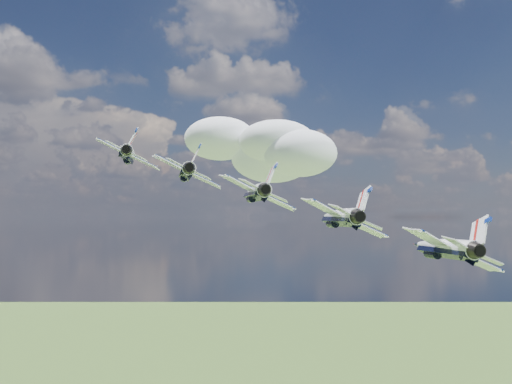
{
  "coord_description": "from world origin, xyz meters",
  "views": [
    {
      "loc": [
        -1.52,
        -86.27,
        149.07
      ],
      "look_at": [
        12.12,
        -13.61,
        152.34
      ],
      "focal_mm": 40.0,
      "sensor_mm": 36.0,
      "label": 1
    }
  ],
  "objects": [
    {
      "name": "cloud_far",
      "position": [
        46.67,
        172.42,
        181.93
      ],
      "size": [
        62.3,
        48.95,
        24.47
      ],
      "primitive_type": "ellipsoid",
      "color": "white"
    },
    {
      "name": "jet_3",
      "position": [
        20.5,
        -22.22,
        149.14
      ],
      "size": [
        11.1,
        14.83,
        8.17
      ],
      "primitive_type": null,
      "rotation": [
        0.0,
        0.44,
        -0.02
      ],
      "color": "white"
    },
    {
      "name": "jet_0",
      "position": [
        -4.66,
        3.61,
        158.74
      ],
      "size": [
        11.1,
        14.83,
        8.17
      ],
      "primitive_type": null,
      "rotation": [
        0.0,
        0.44,
        -0.02
      ],
      "color": "white"
    },
    {
      "name": "jet_1",
      "position": [
        3.73,
        -5.0,
        155.54
      ],
      "size": [
        11.1,
        14.83,
        8.17
      ],
      "primitive_type": null,
      "rotation": [
        0.0,
        0.44,
        -0.02
      ],
      "color": "white"
    },
    {
      "name": "jet_4",
      "position": [
        28.89,
        -30.83,
        145.94
      ],
      "size": [
        11.1,
        14.83,
        8.17
      ],
      "primitive_type": null,
      "rotation": [
        0.0,
        0.44,
        -0.02
      ],
      "color": "white"
    },
    {
      "name": "jet_2",
      "position": [
        12.12,
        -13.61,
        152.34
      ],
      "size": [
        11.1,
        14.83,
        8.17
      ],
      "primitive_type": null,
      "rotation": [
        0.0,
        0.44,
        -0.02
      ],
      "color": "white"
    }
  ]
}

